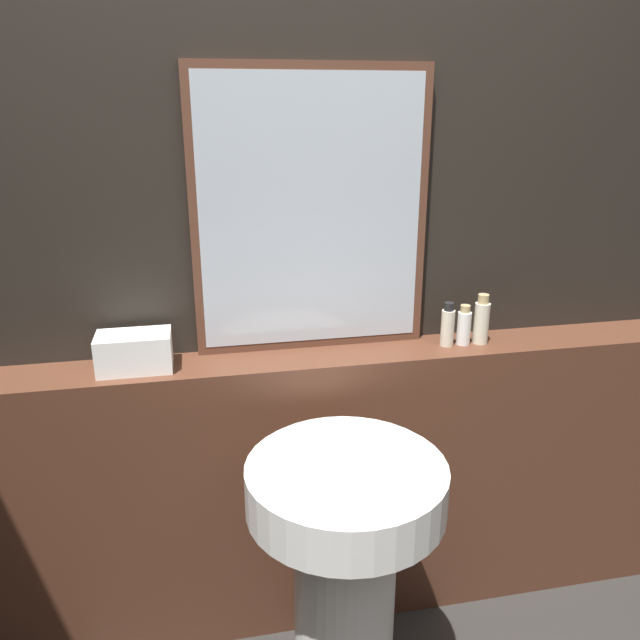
{
  "coord_description": "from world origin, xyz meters",
  "views": [
    {
      "loc": [
        -0.34,
        -0.35,
        1.67
      ],
      "look_at": [
        -0.01,
        1.27,
        1.1
      ],
      "focal_mm": 35.0,
      "sensor_mm": 36.0,
      "label": 1
    }
  ],
  "objects": [
    {
      "name": "wall_back",
      "position": [
        0.0,
        1.5,
        1.25
      ],
      "size": [
        8.0,
        0.06,
        2.5
      ],
      "color": "black",
      "rests_on": "ground_plane"
    },
    {
      "name": "vanity_counter",
      "position": [
        0.0,
        1.37,
        0.48
      ],
      "size": [
        2.67,
        0.2,
        0.95
      ],
      "color": "#512D1E",
      "rests_on": "ground_plane"
    },
    {
      "name": "pedestal_sink",
      "position": [
        -0.01,
        0.94,
        0.53
      ],
      "size": [
        0.51,
        0.51,
        0.84
      ],
      "color": "white",
      "rests_on": "ground_plane"
    },
    {
      "name": "mirror",
      "position": [
        0.0,
        1.45,
        1.37
      ],
      "size": [
        0.71,
        0.03,
        0.83
      ],
      "color": "#563323",
      "rests_on": "vanity_counter"
    },
    {
      "name": "towel_stack",
      "position": [
        -0.53,
        1.37,
        1.0
      ],
      "size": [
        0.21,
        0.12,
        0.11
      ],
      "color": "white",
      "rests_on": "vanity_counter"
    },
    {
      "name": "shampoo_bottle",
      "position": [
        0.42,
        1.37,
        1.02
      ],
      "size": [
        0.04,
        0.04,
        0.14
      ],
      "color": "beige",
      "rests_on": "vanity_counter"
    },
    {
      "name": "conditioner_bottle",
      "position": [
        0.47,
        1.37,
        1.01
      ],
      "size": [
        0.04,
        0.04,
        0.13
      ],
      "color": "white",
      "rests_on": "vanity_counter"
    },
    {
      "name": "lotion_bottle",
      "position": [
        0.53,
        1.37,
        1.02
      ],
      "size": [
        0.05,
        0.05,
        0.16
      ],
      "color": "beige",
      "rests_on": "vanity_counter"
    }
  ]
}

